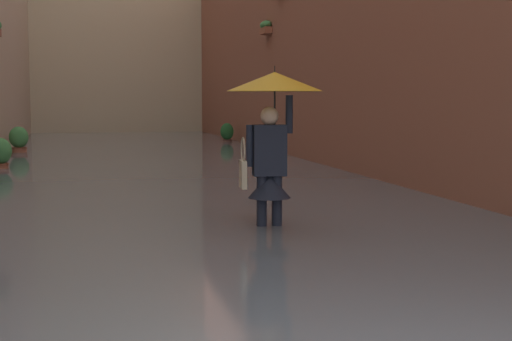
{
  "coord_description": "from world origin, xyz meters",
  "views": [
    {
      "loc": [
        1.63,
        2.66,
        1.68
      ],
      "look_at": [
        -0.2,
        -5.07,
        0.9
      ],
      "focal_mm": 52.25,
      "sensor_mm": 36.0,
      "label": 1
    }
  ],
  "objects": [
    {
      "name": "building_facade_far",
      "position": [
        0.0,
        -30.67,
        5.39
      ],
      "size": [
        10.83,
        1.8,
        10.79
      ],
      "primitive_type": "cube",
      "color": "beige",
      "rests_on": "ground_plane"
    },
    {
      "name": "potted_plant_mid_right",
      "position": [
        3.26,
        -18.53,
        0.48
      ],
      "size": [
        0.52,
        0.52,
        0.9
      ],
      "color": "#9E563D",
      "rests_on": "ground_plane"
    },
    {
      "name": "flood_water",
      "position": [
        0.0,
        -14.89,
        0.1
      ],
      "size": [
        8.03,
        35.77,
        0.2
      ],
      "primitive_type": "cube",
      "color": "slate",
      "rests_on": "ground_plane"
    },
    {
      "name": "ground_plane",
      "position": [
        0.0,
        -14.89,
        0.0
      ],
      "size": [
        74.43,
        74.43,
        0.0
      ],
      "primitive_type": "plane",
      "color": "gray"
    },
    {
      "name": "potted_plant_near_right",
      "position": [
        3.27,
        -13.76,
        0.48
      ],
      "size": [
        0.48,
        0.48,
        0.84
      ],
      "color": "#9E563D",
      "rests_on": "ground_plane"
    },
    {
      "name": "potted_plant_near_left",
      "position": [
        -3.18,
        -21.89,
        0.46
      ],
      "size": [
        0.44,
        0.44,
        0.83
      ],
      "color": "brown",
      "rests_on": "ground_plane"
    },
    {
      "name": "person_wading",
      "position": [
        -0.53,
        -5.64,
        1.47
      ],
      "size": [
        1.11,
        1.11,
        2.04
      ],
      "color": "#2D2319",
      "rests_on": "ground_plane"
    }
  ]
}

